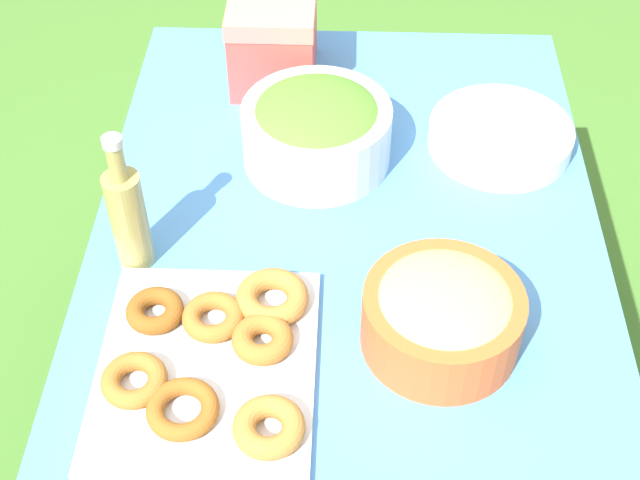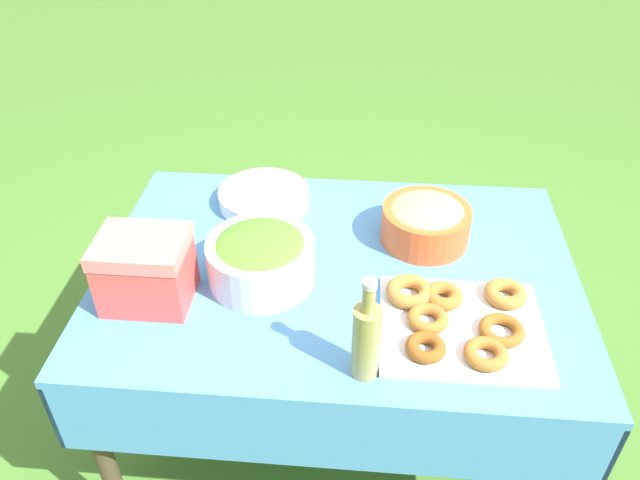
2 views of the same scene
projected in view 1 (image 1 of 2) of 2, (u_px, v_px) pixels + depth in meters
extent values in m
plane|color=#477A2D|center=(340.00, 444.00, 2.10)|extent=(14.00, 14.00, 0.00)
cube|color=#4C8CD1|center=(347.00, 236.00, 1.60)|extent=(1.29, 0.91, 0.02)
cube|color=#4C8CD1|center=(110.00, 275.00, 1.69)|extent=(1.29, 0.01, 0.22)
cube|color=#4C8CD1|center=(584.00, 288.00, 1.67)|extent=(1.29, 0.01, 0.22)
cube|color=#4C8CD1|center=(350.00, 81.00, 2.13)|extent=(0.01, 0.91, 0.22)
cylinder|color=#473828|center=(193.00, 166.00, 2.27)|extent=(0.05, 0.05, 0.69)
cylinder|color=#473828|center=(504.00, 173.00, 2.25)|extent=(0.05, 0.05, 0.69)
cylinder|color=silver|center=(317.00, 135.00, 1.68)|extent=(0.28, 0.28, 0.12)
ellipsoid|color=#51892D|center=(316.00, 115.00, 1.65)|extent=(0.25, 0.25, 0.07)
cylinder|color=#E05B28|center=(442.00, 320.00, 1.38)|extent=(0.25, 0.25, 0.11)
ellipsoid|color=tan|center=(444.00, 303.00, 1.35)|extent=(0.22, 0.22, 0.07)
cube|color=silver|center=(207.00, 368.00, 1.37)|extent=(0.39, 0.33, 0.02)
torus|color=#A36628|center=(134.00, 380.00, 1.33)|extent=(0.14, 0.14, 0.03)
torus|color=#B27533|center=(269.00, 427.00, 1.27)|extent=(0.15, 0.15, 0.03)
torus|color=#A36628|center=(213.00, 317.00, 1.41)|extent=(0.10, 0.10, 0.03)
torus|color=#93561E|center=(183.00, 409.00, 1.29)|extent=(0.15, 0.15, 0.03)
torus|color=brown|center=(155.00, 311.00, 1.42)|extent=(0.11, 0.11, 0.03)
torus|color=#A36628|center=(263.00, 339.00, 1.38)|extent=(0.13, 0.13, 0.03)
torus|color=#B27533|center=(272.00, 298.00, 1.43)|extent=(0.15, 0.15, 0.04)
cylinder|color=white|center=(499.00, 143.00, 1.75)|extent=(0.28, 0.28, 0.01)
cylinder|color=white|center=(500.00, 139.00, 1.74)|extent=(0.28, 0.28, 0.01)
cylinder|color=white|center=(501.00, 134.00, 1.73)|extent=(0.28, 0.28, 0.01)
cylinder|color=white|center=(501.00, 129.00, 1.72)|extent=(0.28, 0.28, 0.01)
cylinder|color=#998E4C|center=(129.00, 221.00, 1.47)|extent=(0.06, 0.06, 0.19)
cylinder|color=#998E4C|center=(116.00, 162.00, 1.38)|extent=(0.03, 0.03, 0.07)
cylinder|color=#B7B7B7|center=(112.00, 142.00, 1.35)|extent=(0.03, 0.03, 0.01)
cube|color=#E04C42|center=(274.00, 45.00, 1.86)|extent=(0.21, 0.17, 0.15)
cube|color=#FF7A70|center=(272.00, 6.00, 1.80)|extent=(0.22, 0.18, 0.04)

